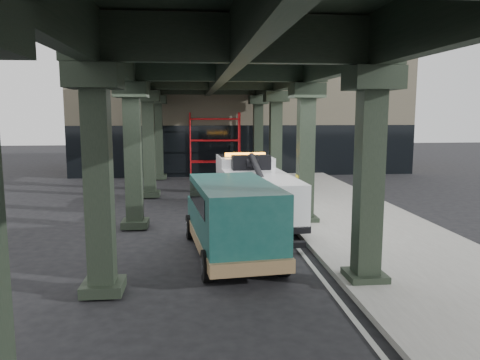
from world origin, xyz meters
TOP-DOWN VIEW (x-y plane):
  - ground at (0.00, 0.00)m, footprint 90.00×90.00m
  - sidewalk at (4.50, 2.00)m, footprint 5.00×40.00m
  - lane_stripe at (1.70, 2.00)m, footprint 0.12×38.00m
  - viaduct at (-0.40, 2.00)m, footprint 7.40×32.00m
  - building at (2.00, 20.00)m, footprint 22.00×10.00m
  - scaffolding at (0.00, 14.64)m, footprint 3.08×0.88m
  - tow_truck at (0.84, 2.97)m, footprint 2.59×7.76m
  - towed_van at (-0.33, -1.64)m, footprint 2.59×5.49m

SIDE VIEW (x-z plane):
  - ground at x=0.00m, z-range 0.00..0.00m
  - lane_stripe at x=1.70m, z-range 0.00..0.01m
  - sidewalk at x=4.50m, z-range 0.00..0.15m
  - towed_van at x=-0.33m, z-range 0.08..2.24m
  - tow_truck at x=0.84m, z-range -0.03..2.48m
  - scaffolding at x=0.00m, z-range 0.11..4.11m
  - building at x=2.00m, z-range 0.00..8.00m
  - viaduct at x=-0.40m, z-range 2.26..8.66m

